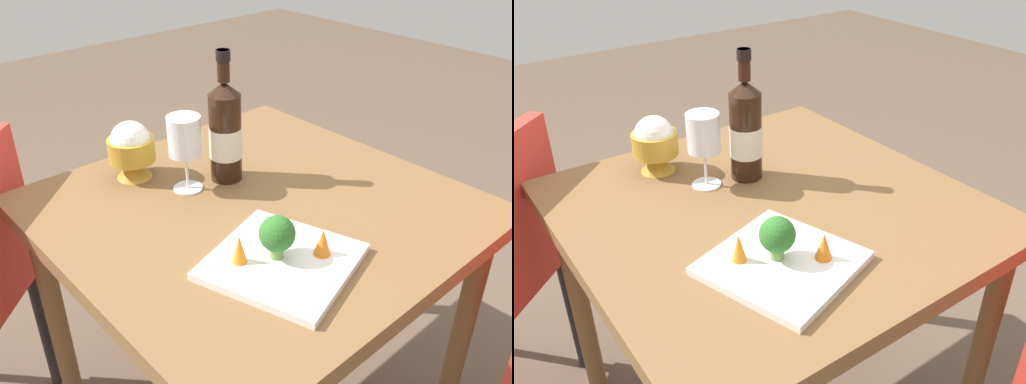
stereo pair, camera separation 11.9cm
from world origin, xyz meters
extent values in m
cube|color=brown|center=(0.00, 0.00, 0.71)|extent=(0.85, 0.85, 0.04)
cylinder|color=brown|center=(-0.37, -0.37, 0.34)|extent=(0.05, 0.05, 0.69)
cylinder|color=brown|center=(0.37, -0.37, 0.34)|extent=(0.05, 0.05, 0.69)
cylinder|color=brown|center=(-0.37, 0.37, 0.34)|extent=(0.05, 0.05, 0.69)
cylinder|color=black|center=(0.36, -0.51, 0.21)|extent=(0.03, 0.03, 0.43)
cylinder|color=black|center=(-0.03, -0.14, 0.83)|extent=(0.08, 0.08, 0.21)
cone|color=black|center=(-0.03, -0.14, 0.95)|extent=(0.08, 0.08, 0.03)
cylinder|color=black|center=(-0.03, -0.14, 1.00)|extent=(0.03, 0.03, 0.07)
cylinder|color=black|center=(-0.03, -0.14, 1.02)|extent=(0.03, 0.03, 0.02)
cylinder|color=silver|center=(-0.03, -0.14, 0.82)|extent=(0.08, 0.08, 0.07)
cylinder|color=white|center=(0.07, -0.16, 0.73)|extent=(0.07, 0.07, 0.00)
cylinder|color=white|center=(0.07, -0.16, 0.77)|extent=(0.01, 0.01, 0.08)
cylinder|color=white|center=(0.07, -0.16, 0.86)|extent=(0.08, 0.08, 0.09)
cone|color=gold|center=(0.13, -0.29, 0.75)|extent=(0.08, 0.08, 0.04)
cylinder|color=gold|center=(0.13, -0.29, 0.80)|extent=(0.11, 0.11, 0.05)
sphere|color=white|center=(0.13, -0.29, 0.82)|extent=(0.09, 0.09, 0.09)
cube|color=white|center=(0.11, 0.20, 0.73)|extent=(0.31, 0.31, 0.02)
cylinder|color=#729E4C|center=(0.12, 0.19, 0.76)|extent=(0.03, 0.03, 0.03)
sphere|color=#2D6B28|center=(0.12, 0.19, 0.79)|extent=(0.07, 0.07, 0.07)
cone|color=orange|center=(0.05, 0.24, 0.77)|extent=(0.03, 0.03, 0.05)
cone|color=orange|center=(0.18, 0.15, 0.77)|extent=(0.03, 0.03, 0.06)
camera|label=1|loc=(0.69, 0.77, 1.35)|focal=38.36mm
camera|label=2|loc=(0.60, 0.84, 1.35)|focal=38.36mm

